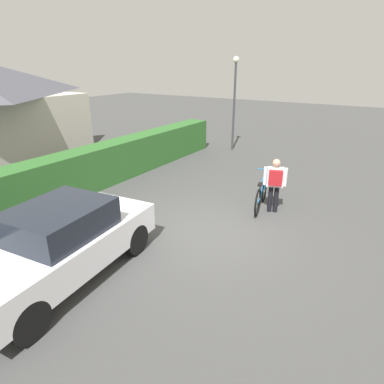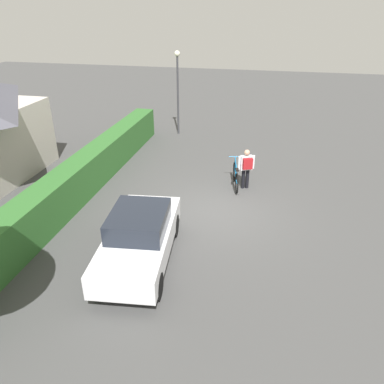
{
  "view_description": "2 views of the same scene",
  "coord_description": "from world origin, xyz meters",
  "px_view_note": "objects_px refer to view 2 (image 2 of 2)",
  "views": [
    {
      "loc": [
        -6.36,
        -3.42,
        3.94
      ],
      "look_at": [
        -0.04,
        0.57,
        0.99
      ],
      "focal_mm": 30.69,
      "sensor_mm": 36.0,
      "label": 1
    },
    {
      "loc": [
        -11.02,
        -1.6,
        6.36
      ],
      "look_at": [
        -0.46,
        0.7,
        0.88
      ],
      "focal_mm": 35.25,
      "sensor_mm": 36.0,
      "label": 2
    }
  ],
  "objects_px": {
    "bicycle": "(236,176)",
    "street_lamp": "(178,82)",
    "person_rider": "(246,166)",
    "parked_car_near": "(140,237)"
  },
  "relations": [
    {
      "from": "parked_car_near",
      "to": "person_rider",
      "type": "relative_size",
      "value": 2.71
    },
    {
      "from": "bicycle",
      "to": "street_lamp",
      "type": "xyz_separation_m",
      "value": [
        5.85,
        3.73,
        2.31
      ]
    },
    {
      "from": "parked_car_near",
      "to": "bicycle",
      "type": "distance_m",
      "value": 5.58
    },
    {
      "from": "person_rider",
      "to": "street_lamp",
      "type": "relative_size",
      "value": 0.36
    },
    {
      "from": "bicycle",
      "to": "person_rider",
      "type": "distance_m",
      "value": 0.64
    },
    {
      "from": "parked_car_near",
      "to": "person_rider",
      "type": "distance_m",
      "value": 5.65
    },
    {
      "from": "bicycle",
      "to": "person_rider",
      "type": "bearing_deg",
      "value": -101.86
    },
    {
      "from": "bicycle",
      "to": "street_lamp",
      "type": "height_order",
      "value": "street_lamp"
    },
    {
      "from": "bicycle",
      "to": "parked_car_near",
      "type": "bearing_deg",
      "value": 158.99
    },
    {
      "from": "person_rider",
      "to": "street_lamp",
      "type": "bearing_deg",
      "value": 34.7
    }
  ]
}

